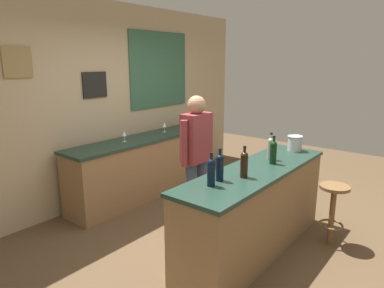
{
  "coord_description": "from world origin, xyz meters",
  "views": [
    {
      "loc": [
        -3.04,
        -1.99,
        1.99
      ],
      "look_at": [
        -0.01,
        0.45,
        1.05
      ],
      "focal_mm": 32.15,
      "sensor_mm": 36.0,
      "label": 1
    }
  ],
  "objects_px": {
    "wine_bottle_a": "(211,171)",
    "wine_bottle_d": "(273,151)",
    "wine_bottle_b": "(220,166)",
    "wine_bottle_e": "(271,148)",
    "bar_stool": "(333,204)",
    "wine_glass_b": "(164,125)",
    "wine_glass_a": "(124,134)",
    "bartender": "(196,155)",
    "ice_bucket": "(295,143)",
    "wine_bottle_c": "(244,163)"
  },
  "relations": [
    {
      "from": "wine_bottle_b",
      "to": "wine_bottle_d",
      "type": "bearing_deg",
      "value": -10.1
    },
    {
      "from": "wine_bottle_a",
      "to": "wine_glass_b",
      "type": "xyz_separation_m",
      "value": [
        1.55,
        2.02,
        -0.05
      ]
    },
    {
      "from": "wine_bottle_b",
      "to": "wine_bottle_a",
      "type": "bearing_deg",
      "value": -173.34
    },
    {
      "from": "wine_bottle_b",
      "to": "wine_glass_b",
      "type": "relative_size",
      "value": 1.97
    },
    {
      "from": "wine_bottle_b",
      "to": "wine_bottle_e",
      "type": "height_order",
      "value": "same"
    },
    {
      "from": "bartender",
      "to": "wine_bottle_b",
      "type": "distance_m",
      "value": 0.87
    },
    {
      "from": "wine_bottle_c",
      "to": "wine_glass_b",
      "type": "bearing_deg",
      "value": 61.32
    },
    {
      "from": "wine_bottle_c",
      "to": "ice_bucket",
      "type": "relative_size",
      "value": 1.63
    },
    {
      "from": "wine_bottle_d",
      "to": "wine_bottle_a",
      "type": "bearing_deg",
      "value": 172.66
    },
    {
      "from": "wine_glass_b",
      "to": "wine_bottle_e",
      "type": "bearing_deg",
      "value": -102.54
    },
    {
      "from": "bar_stool",
      "to": "wine_bottle_b",
      "type": "distance_m",
      "value": 1.51
    },
    {
      "from": "bar_stool",
      "to": "wine_bottle_d",
      "type": "distance_m",
      "value": 0.91
    },
    {
      "from": "bar_stool",
      "to": "wine_bottle_d",
      "type": "bearing_deg",
      "value": 126.71
    },
    {
      "from": "ice_bucket",
      "to": "wine_glass_a",
      "type": "relative_size",
      "value": 1.21
    },
    {
      "from": "wine_bottle_d",
      "to": "ice_bucket",
      "type": "height_order",
      "value": "wine_bottle_d"
    },
    {
      "from": "bar_stool",
      "to": "wine_bottle_b",
      "type": "height_order",
      "value": "wine_bottle_b"
    },
    {
      "from": "bar_stool",
      "to": "wine_bottle_c",
      "type": "relative_size",
      "value": 2.22
    },
    {
      "from": "wine_bottle_a",
      "to": "wine_bottle_d",
      "type": "height_order",
      "value": "same"
    },
    {
      "from": "wine_bottle_c",
      "to": "wine_bottle_d",
      "type": "height_order",
      "value": "same"
    },
    {
      "from": "wine_bottle_c",
      "to": "ice_bucket",
      "type": "xyz_separation_m",
      "value": [
        1.25,
        0.02,
        -0.04
      ]
    },
    {
      "from": "wine_bottle_b",
      "to": "wine_bottle_d",
      "type": "distance_m",
      "value": 0.81
    },
    {
      "from": "wine_glass_b",
      "to": "wine_glass_a",
      "type": "bearing_deg",
      "value": -178.0
    },
    {
      "from": "bartender",
      "to": "bar_stool",
      "type": "relative_size",
      "value": 2.38
    },
    {
      "from": "wine_bottle_e",
      "to": "ice_bucket",
      "type": "height_order",
      "value": "wine_bottle_e"
    },
    {
      "from": "wine_bottle_e",
      "to": "wine_bottle_d",
      "type": "bearing_deg",
      "value": -144.05
    },
    {
      "from": "wine_bottle_a",
      "to": "wine_bottle_d",
      "type": "xyz_separation_m",
      "value": [
        0.96,
        -0.12,
        0.0
      ]
    },
    {
      "from": "wine_bottle_d",
      "to": "wine_bottle_e",
      "type": "relative_size",
      "value": 1.0
    },
    {
      "from": "wine_bottle_b",
      "to": "bartender",
      "type": "bearing_deg",
      "value": 52.4
    },
    {
      "from": "ice_bucket",
      "to": "wine_glass_b",
      "type": "bearing_deg",
      "value": 92.44
    },
    {
      "from": "bar_stool",
      "to": "wine_glass_a",
      "type": "xyz_separation_m",
      "value": [
        -0.66,
        2.66,
        0.55
      ]
    },
    {
      "from": "ice_bucket",
      "to": "wine_bottle_e",
      "type": "bearing_deg",
      "value": 174.24
    },
    {
      "from": "bartender",
      "to": "wine_bottle_c",
      "type": "distance_m",
      "value": 0.87
    },
    {
      "from": "wine_bottle_c",
      "to": "wine_bottle_a",
      "type": "bearing_deg",
      "value": 164.34
    },
    {
      "from": "wine_bottle_b",
      "to": "wine_glass_a",
      "type": "distance_m",
      "value": 2.05
    },
    {
      "from": "bartender",
      "to": "ice_bucket",
      "type": "height_order",
      "value": "bartender"
    },
    {
      "from": "wine_glass_a",
      "to": "wine_glass_b",
      "type": "bearing_deg",
      "value": 2.0
    },
    {
      "from": "wine_bottle_d",
      "to": "ice_bucket",
      "type": "relative_size",
      "value": 1.63
    },
    {
      "from": "wine_bottle_a",
      "to": "ice_bucket",
      "type": "bearing_deg",
      "value": -2.92
    },
    {
      "from": "wine_bottle_c",
      "to": "wine_glass_a",
      "type": "relative_size",
      "value": 1.97
    },
    {
      "from": "bar_stool",
      "to": "wine_glass_b",
      "type": "xyz_separation_m",
      "value": [
        0.18,
        2.69,
        0.55
      ]
    },
    {
      "from": "wine_bottle_c",
      "to": "wine_glass_b",
      "type": "distance_m",
      "value": 2.43
    },
    {
      "from": "wine_bottle_a",
      "to": "wine_bottle_d",
      "type": "distance_m",
      "value": 0.97
    },
    {
      "from": "bartender",
      "to": "wine_bottle_d",
      "type": "bearing_deg",
      "value": -71.59
    },
    {
      "from": "bartender",
      "to": "wine_bottle_d",
      "type": "height_order",
      "value": "bartender"
    },
    {
      "from": "wine_bottle_d",
      "to": "bar_stool",
      "type": "bearing_deg",
      "value": -53.29
    },
    {
      "from": "wine_bottle_b",
      "to": "wine_bottle_e",
      "type": "bearing_deg",
      "value": -2.9
    },
    {
      "from": "wine_bottle_b",
      "to": "wine_bottle_c",
      "type": "bearing_deg",
      "value": -29.57
    },
    {
      "from": "bartender",
      "to": "wine_bottle_a",
      "type": "bearing_deg",
      "value": -134.37
    },
    {
      "from": "wine_glass_a",
      "to": "wine_bottle_d",
      "type": "bearing_deg",
      "value": -83.2
    },
    {
      "from": "wine_bottle_b",
      "to": "wine_bottle_c",
      "type": "relative_size",
      "value": 1.0
    }
  ]
}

